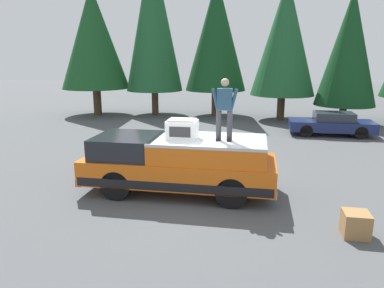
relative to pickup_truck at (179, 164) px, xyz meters
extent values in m
plane|color=#4C4F51|center=(-0.20, -0.52, -0.87)|extent=(90.00, 90.00, 0.00)
cube|color=orange|center=(0.00, 0.01, -0.17)|extent=(2.00, 5.50, 0.70)
cube|color=black|center=(0.00, 0.01, -0.37)|extent=(2.01, 5.39, 0.24)
cube|color=black|center=(0.00, 1.52, 0.48)|extent=(1.84, 1.87, 0.60)
cube|color=orange|center=(0.00, -0.87, 0.44)|extent=(1.92, 3.19, 0.52)
cube|color=#B7BABF|center=(0.00, -0.87, 0.74)|extent=(1.94, 3.19, 0.08)
cube|color=#232326|center=(0.00, 2.70, -0.44)|extent=(1.96, 0.16, 0.20)
cube|color=#B2B5BA|center=(0.00, -2.68, -0.44)|extent=(1.96, 0.16, 0.20)
cylinder|color=black|center=(-0.85, 1.60, -0.45)|extent=(0.30, 0.84, 0.84)
cylinder|color=black|center=(0.85, 1.60, -0.45)|extent=(0.30, 0.84, 0.84)
cylinder|color=black|center=(-0.85, -1.59, -0.45)|extent=(0.30, 0.84, 0.84)
cylinder|color=black|center=(0.85, -1.59, -0.45)|extent=(0.30, 0.84, 0.84)
cube|color=silver|center=(-0.14, -0.13, 1.04)|extent=(0.64, 0.84, 0.52)
cube|color=#2D2D30|center=(-0.47, -0.13, 1.04)|extent=(0.01, 0.59, 0.29)
cube|color=#99999E|center=(-0.14, -0.13, 1.32)|extent=(0.58, 0.76, 0.04)
cylinder|color=#333338|center=(-0.12, -1.45, 1.20)|extent=(0.15, 0.15, 0.84)
cube|color=black|center=(-0.16, -1.45, 0.82)|extent=(0.26, 0.11, 0.08)
cylinder|color=#333338|center=(-0.12, -1.15, 1.20)|extent=(0.15, 0.15, 0.84)
cube|color=black|center=(-0.16, -1.15, 0.82)|extent=(0.26, 0.11, 0.08)
cube|color=#335B7A|center=(-0.12, -1.30, 1.91)|extent=(0.24, 0.40, 0.58)
sphere|color=beige|center=(-0.12, -1.30, 2.36)|extent=(0.22, 0.22, 0.22)
cylinder|color=#335B7A|center=(-0.15, -1.54, 1.91)|extent=(0.09, 0.23, 0.58)
cylinder|color=#335B7A|center=(-0.15, -1.05, 1.91)|extent=(0.09, 0.23, 0.58)
cube|color=navy|center=(9.07, -5.89, -0.38)|extent=(1.64, 4.10, 0.50)
cube|color=#282D38|center=(9.07, -5.99, 0.08)|extent=(1.31, 1.89, 0.42)
cylinder|color=black|center=(8.35, -4.62, -0.56)|extent=(0.20, 0.62, 0.62)
cylinder|color=black|center=(9.79, -4.62, -0.56)|extent=(0.20, 0.62, 0.62)
cylinder|color=black|center=(8.35, -7.16, -0.56)|extent=(0.20, 0.62, 0.62)
cylinder|color=black|center=(9.79, -7.16, -0.56)|extent=(0.20, 0.62, 0.62)
cube|color=olive|center=(-1.93, -4.43, -0.59)|extent=(0.56, 0.56, 0.56)
cylinder|color=#4C3826|center=(12.74, -7.21, -0.34)|extent=(0.41, 0.41, 1.07)
cone|color=#14421E|center=(12.74, -7.21, 3.48)|extent=(3.45, 3.45, 6.56)
cylinder|color=#4C3826|center=(13.40, -3.65, -0.10)|extent=(0.47, 0.47, 1.54)
cone|color=#1E562D|center=(13.40, -3.65, 4.12)|extent=(3.90, 3.90, 6.91)
cylinder|color=#4C3826|center=(14.21, 0.60, -0.03)|extent=(0.47, 0.47, 1.70)
cone|color=#14421E|center=(14.21, 0.60, 4.35)|extent=(3.95, 3.95, 7.05)
cylinder|color=#4C3826|center=(13.95, 4.69, -0.06)|extent=(0.45, 0.45, 1.63)
cone|color=#1E562D|center=(13.95, 4.69, 5.41)|extent=(3.74, 3.74, 9.29)
cylinder|color=#4C3826|center=(13.17, 8.52, 0.02)|extent=(0.53, 0.53, 1.79)
cone|color=#194C23|center=(13.17, 8.52, 4.19)|extent=(4.43, 4.43, 6.55)
camera|label=1|loc=(-9.83, -2.15, 3.05)|focal=33.82mm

